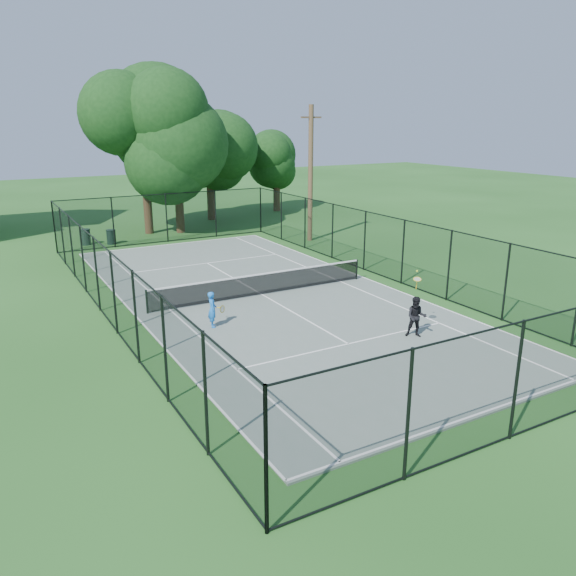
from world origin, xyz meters
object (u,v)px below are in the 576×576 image
trash_bin_right (111,237)px  trash_bin_left (86,237)px  utility_pole (311,174)px  tennis_net (262,283)px  player_blue (212,309)px  player_black (416,317)px

trash_bin_right → trash_bin_left: bearing=160.1°
trash_bin_left → utility_pole: size_ratio=0.12×
trash_bin_left → utility_pole: 14.20m
tennis_net → utility_pole: size_ratio=1.23×
trash_bin_left → player_blue: size_ratio=0.74×
tennis_net → trash_bin_right: size_ratio=11.41×
tennis_net → utility_pole: 12.52m
player_black → utility_pole: bearing=70.9°
utility_pole → player_blue: utility_pole is taller
tennis_net → utility_pole: (7.94, 9.00, 3.58)m
trash_bin_right → tennis_net: bearing=-77.1°
utility_pole → player_black: size_ratio=3.75×
player_black → tennis_net: bearing=109.1°
trash_bin_right → player_black: bearing=-75.0°
trash_bin_left → utility_pole: bearing=-23.8°
tennis_net → player_blue: size_ratio=7.62×
trash_bin_left → player_blue: player_blue is taller
trash_bin_left → player_blue: 17.19m
utility_pole → trash_bin_left: bearing=156.2°
player_blue → player_black: size_ratio=0.61×
trash_bin_left → tennis_net: bearing=-72.4°
trash_bin_right → utility_pole: (11.16, -5.03, 3.71)m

